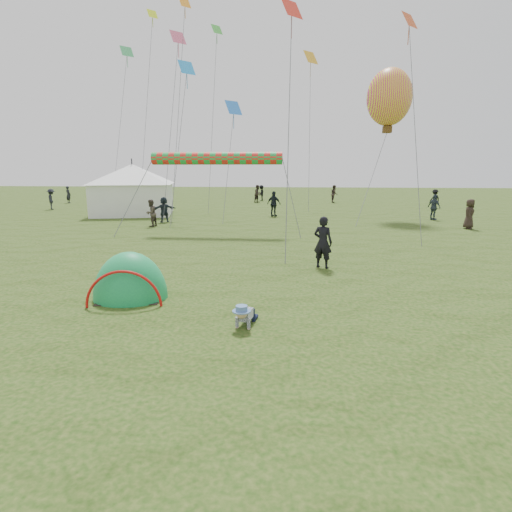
# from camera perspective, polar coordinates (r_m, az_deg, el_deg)

# --- Properties ---
(ground) EXTENTS (140.00, 140.00, 0.00)m
(ground) POSITION_cam_1_polar(r_m,az_deg,el_deg) (8.09, -7.02, -11.79)
(ground) COLOR #103408
(crawling_toddler) EXTENTS (0.62, 0.79, 0.54)m
(crawling_toddler) POSITION_cam_1_polar(r_m,az_deg,el_deg) (8.58, -1.62, -8.31)
(crawling_toddler) COLOR black
(crawling_toddler) RESTS_ON ground
(popup_tent) EXTENTS (2.12, 1.84, 2.46)m
(popup_tent) POSITION_cam_1_polar(r_m,az_deg,el_deg) (10.98, -17.40, -5.74)
(popup_tent) COLOR #17804F
(popup_tent) RESTS_ON ground
(standing_adult) EXTENTS (0.76, 0.64, 1.76)m
(standing_adult) POSITION_cam_1_polar(r_m,az_deg,el_deg) (13.64, 9.53, 1.94)
(standing_adult) COLOR black
(standing_adult) RESTS_ON ground
(event_marquee) EXTENTS (6.93, 6.93, 3.94)m
(event_marquee) POSITION_cam_1_polar(r_m,az_deg,el_deg) (31.50, -17.12, 9.33)
(event_marquee) COLOR white
(event_marquee) RESTS_ON ground
(crowd_person_0) EXTENTS (0.71, 0.72, 1.68)m
(crowd_person_0) POSITION_cam_1_polar(r_m,az_deg,el_deg) (35.95, -20.30, 7.60)
(crowd_person_0) COLOR #24222C
(crowd_person_0) RESTS_ON ground
(crowd_person_1) EXTENTS (1.05, 1.09, 1.77)m
(crowd_person_1) POSITION_cam_1_polar(r_m,az_deg,el_deg) (40.92, 0.26, 8.89)
(crowd_person_1) COLOR #2C231F
(crowd_person_1) RESTS_ON ground
(crowd_person_3) EXTENTS (0.76, 1.14, 1.65)m
(crowd_person_3) POSITION_cam_1_polar(r_m,az_deg,el_deg) (43.59, 0.78, 9.02)
(crowd_person_3) COLOR black
(crowd_person_3) RESTS_ON ground
(crowd_person_4) EXTENTS (0.79, 0.96, 1.68)m
(crowd_person_4) POSITION_cam_1_polar(r_m,az_deg,el_deg) (25.55, 28.18, 5.31)
(crowd_person_4) COLOR black
(crowd_person_4) RESTS_ON ground
(crowd_person_5) EXTENTS (1.55, 1.03, 1.60)m
(crowd_person_5) POSITION_cam_1_polar(r_m,az_deg,el_deg) (26.13, -13.00, 6.48)
(crowd_person_5) COLOR #1F2933
(crowd_person_5) RESTS_ON ground
(crowd_person_6) EXTENTS (0.58, 0.71, 1.67)m
(crowd_person_6) POSITION_cam_1_polar(r_m,az_deg,el_deg) (29.68, -13.47, 7.18)
(crowd_person_6) COLOR #22232A
(crowd_person_6) RESTS_ON ground
(crowd_person_7) EXTENTS (0.74, 0.91, 1.75)m
(crowd_person_7) POSITION_cam_1_polar(r_m,az_deg,el_deg) (41.71, 11.12, 8.71)
(crowd_person_7) COLOR #362A28
(crowd_person_7) RESTS_ON ground
(crowd_person_8) EXTENTS (1.14, 0.84, 1.79)m
(crowd_person_8) POSITION_cam_1_polar(r_m,az_deg,el_deg) (28.61, 2.57, 7.45)
(crowd_person_8) COLOR black
(crowd_person_8) RESTS_ON ground
(crowd_person_9) EXTENTS (0.97, 1.19, 1.60)m
(crowd_person_9) POSITION_cam_1_polar(r_m,az_deg,el_deg) (38.37, 24.16, 7.48)
(crowd_person_9) COLOR black
(crowd_person_9) RESTS_ON ground
(crowd_person_10) EXTENTS (1.00, 0.84, 1.75)m
(crowd_person_10) POSITION_cam_1_polar(r_m,az_deg,el_deg) (39.97, -17.61, 8.23)
(crowd_person_10) COLOR #45392E
(crowd_person_10) RESTS_ON ground
(crowd_person_12) EXTENTS (0.73, 0.65, 1.67)m
(crowd_person_12) POSITION_cam_1_polar(r_m,az_deg,el_deg) (44.45, -25.23, 7.94)
(crowd_person_12) COLOR black
(crowd_person_12) RESTS_ON ground
(crowd_person_13) EXTENTS (0.78, 0.90, 1.58)m
(crowd_person_13) POSITION_cam_1_polar(r_m,az_deg,el_deg) (24.30, -14.78, 5.95)
(crowd_person_13) COLOR #453B33
(crowd_person_13) RESTS_ON ground
(crowd_person_14) EXTENTS (0.85, 1.05, 1.67)m
(crowd_person_14) POSITION_cam_1_polar(r_m,az_deg,el_deg) (29.12, 24.09, 6.37)
(crowd_person_14) COLOR #323F4C
(crowd_person_14) RESTS_ON ground
(crowd_person_15) EXTENTS (1.12, 1.28, 1.72)m
(crowd_person_15) POSITION_cam_1_polar(r_m,az_deg,el_deg) (37.73, -27.17, 7.23)
(crowd_person_15) COLOR black
(crowd_person_15) RESTS_ON ground
(balloon_kite) EXTENTS (2.94, 2.94, 4.11)m
(balloon_kite) POSITION_cam_1_polar(r_m,az_deg,el_deg) (29.73, 18.48, 20.30)
(balloon_kite) COLOR #F9F612
(rainbow_tube_kite) EXTENTS (6.76, 0.64, 0.64)m
(rainbow_tube_kite) POSITION_cam_1_polar(r_m,az_deg,el_deg) (21.20, -5.65, 13.72)
(rainbow_tube_kite) COLOR red
(diamond_kite_0) EXTENTS (0.97, 0.97, 0.79)m
(diamond_kite_0) POSITION_cam_1_polar(r_m,az_deg,el_deg) (24.55, 21.10, 28.95)
(diamond_kite_0) COLOR #D55024
(diamond_kite_1) EXTENTS (1.34, 1.34, 1.10)m
(diamond_kite_1) POSITION_cam_1_polar(r_m,az_deg,el_deg) (38.35, 7.82, 26.31)
(diamond_kite_1) COLOR gold
(diamond_kite_2) EXTENTS (0.81, 0.81, 0.66)m
(diamond_kite_2) POSITION_cam_1_polar(r_m,az_deg,el_deg) (36.72, -14.59, 30.48)
(diamond_kite_2) COLOR #DAF40F
(diamond_kite_3) EXTENTS (1.06, 1.06, 0.86)m
(diamond_kite_3) POSITION_cam_1_polar(r_m,az_deg,el_deg) (38.63, -17.98, 26.05)
(diamond_kite_3) COLOR #36A459
(diamond_kite_4) EXTENTS (1.20, 1.20, 0.98)m
(diamond_kite_4) POSITION_cam_1_polar(r_m,az_deg,el_deg) (29.79, -3.23, 20.40)
(diamond_kite_4) COLOR blue
(diamond_kite_5) EXTENTS (1.09, 1.09, 0.89)m
(diamond_kite_5) POSITION_cam_1_polar(r_m,az_deg,el_deg) (31.45, -11.09, 28.33)
(diamond_kite_5) COLOR #D85276
(diamond_kite_6) EXTENTS (0.99, 0.99, 0.81)m
(diamond_kite_6) POSITION_cam_1_polar(r_m,az_deg,el_deg) (19.98, 5.13, 31.77)
(diamond_kite_6) COLOR red
(diamond_kite_7) EXTENTS (0.81, 0.81, 0.66)m
(diamond_kite_7) POSITION_cam_1_polar(r_m,az_deg,el_deg) (31.70, -10.14, 32.06)
(diamond_kite_7) COLOR orange
(diamond_kite_9) EXTENTS (0.93, 0.93, 0.76)m
(diamond_kite_9) POSITION_cam_1_polar(r_m,az_deg,el_deg) (37.42, -5.62, 29.53)
(diamond_kite_9) COLOR green
(diamond_kite_10) EXTENTS (1.11, 1.11, 0.90)m
(diamond_kite_10) POSITION_cam_1_polar(r_m,az_deg,el_deg) (28.96, -9.89, 25.01)
(diamond_kite_10) COLOR #218EE3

